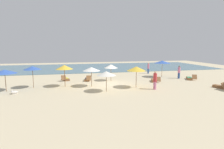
% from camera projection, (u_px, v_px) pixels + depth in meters
% --- Properties ---
extents(ground_plane, '(60.00, 60.00, 0.00)m').
position_uv_depth(ground_plane, '(111.00, 84.00, 20.77)').
color(ground_plane, beige).
extents(ocean_water, '(48.00, 16.00, 0.06)m').
position_uv_depth(ocean_water, '(94.00, 67.00, 37.18)').
color(ocean_water, slate).
rests_on(ocean_water, ground_plane).
extents(umbrella_0, '(2.24, 2.24, 2.33)m').
position_uv_depth(umbrella_0, '(162.00, 62.00, 25.21)').
color(umbrella_0, olive).
rests_on(umbrella_0, ground_plane).
extents(umbrella_1, '(1.77, 1.77, 2.28)m').
position_uv_depth(umbrella_1, '(32.00, 68.00, 18.59)').
color(umbrella_1, brown).
rests_on(umbrella_1, ground_plane).
extents(umbrella_2, '(1.70, 1.70, 2.08)m').
position_uv_depth(umbrella_2, '(111.00, 66.00, 22.55)').
color(umbrella_2, olive).
rests_on(umbrella_2, ground_plane).
extents(umbrella_3, '(1.98, 1.98, 2.23)m').
position_uv_depth(umbrella_3, '(136.00, 69.00, 18.73)').
color(umbrella_3, brown).
rests_on(umbrella_3, ground_plane).
extents(umbrella_4, '(1.79, 1.79, 2.34)m').
position_uv_depth(umbrella_4, '(64.00, 67.00, 19.17)').
color(umbrella_4, brown).
rests_on(umbrella_4, ground_plane).
extents(umbrella_5, '(2.17, 2.17, 2.12)m').
position_uv_depth(umbrella_5, '(5.00, 72.00, 17.10)').
color(umbrella_5, brown).
rests_on(umbrella_5, ground_plane).
extents(umbrella_6, '(1.85, 1.85, 1.96)m').
position_uv_depth(umbrella_6, '(106.00, 73.00, 17.07)').
color(umbrella_6, brown).
rests_on(umbrella_6, ground_plane).
extents(umbrella_7, '(1.87, 1.87, 2.10)m').
position_uv_depth(umbrella_7, '(91.00, 69.00, 19.26)').
color(umbrella_7, brown).
rests_on(umbrella_7, ground_plane).
extents(lounger_0, '(1.13, 1.80, 0.68)m').
position_uv_depth(lounger_0, '(154.00, 80.00, 22.17)').
color(lounger_0, brown).
rests_on(lounger_0, ground_plane).
extents(lounger_1, '(1.27, 1.75, 0.72)m').
position_uv_depth(lounger_1, '(190.00, 78.00, 23.59)').
color(lounger_1, brown).
rests_on(lounger_1, ground_plane).
extents(lounger_2, '(0.83, 1.70, 0.75)m').
position_uv_depth(lounger_2, '(87.00, 79.00, 22.84)').
color(lounger_2, brown).
rests_on(lounger_2, ground_plane).
extents(lounger_3, '(1.07, 1.74, 0.74)m').
position_uv_depth(lounger_3, '(65.00, 79.00, 23.07)').
color(lounger_3, brown).
rests_on(lounger_3, ground_plane).
extents(lounger_4, '(1.21, 1.76, 0.72)m').
position_uv_depth(lounger_4, '(221.00, 87.00, 18.62)').
color(lounger_4, brown).
rests_on(lounger_4, ground_plane).
extents(person_0, '(0.50, 0.50, 1.84)m').
position_uv_depth(person_0, '(155.00, 80.00, 18.07)').
color(person_0, '#D17299').
rests_on(person_0, ground_plane).
extents(person_1, '(0.35, 0.35, 1.77)m').
position_uv_depth(person_1, '(148.00, 68.00, 28.87)').
color(person_1, '#2D4C8C').
rests_on(person_1, ground_plane).
extents(person_2, '(0.40, 0.40, 1.74)m').
position_uv_depth(person_2, '(179.00, 72.00, 24.37)').
color(person_2, '#2D4C8C').
rests_on(person_2, ground_plane).
extents(dog, '(0.66, 0.51, 0.31)m').
position_uv_depth(dog, '(14.00, 92.00, 16.39)').
color(dog, silver).
rests_on(dog, ground_plane).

